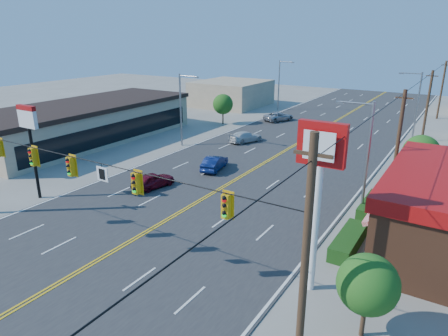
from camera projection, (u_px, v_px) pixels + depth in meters
The scene contains 21 objects.
ground at pixel (97, 262), 22.32m from camera, with size 160.00×160.00×0.00m, color gray.
road at pixel (260, 166), 38.38m from camera, with size 20.00×120.00×0.06m, color #2D2D30.
signal_span at pixel (86, 180), 20.81m from camera, with size 24.32×0.34×9.00m.
kfc_pylon at pixel (319, 175), 18.08m from camera, with size 2.20×0.36×8.50m.
strip_mall at pixel (87, 121), 47.09m from camera, with size 10.40×26.40×4.40m.
pizza_hut_sign at pixel (30, 133), 29.39m from camera, with size 1.90×0.30×6.85m.
streetlight_se at pixel (365, 153), 26.71m from camera, with size 2.55×0.25×8.00m.
streetlight_ne at pixel (416, 103), 45.99m from camera, with size 2.55×0.25×8.00m.
streetlight_sw at pixel (182, 106), 43.96m from camera, with size 2.55×0.25×8.00m.
streetlight_nw at pixel (280, 83), 64.85m from camera, with size 2.55×0.25×8.00m.
utility_pole_near at pixel (397, 147), 29.32m from camera, with size 0.28×0.28×8.40m, color #47301E.
utility_pole_mid at pixel (427, 109), 43.78m from camera, with size 0.28×0.28×8.40m, color #47301E.
utility_pole_far at pixel (442, 90), 58.25m from camera, with size 0.28×0.28×8.40m, color #47301E.
tree_kfc_rear at pixel (421, 153), 32.29m from camera, with size 2.94×2.94×4.41m.
tree_kfc_front at pixel (368, 285), 16.10m from camera, with size 2.52×2.52×3.78m.
tree_west at pixel (223, 104), 55.26m from camera, with size 2.80×2.80×4.20m.
bld_west_far at pixel (231, 93), 70.24m from camera, with size 11.00×12.00×4.20m, color tan.
car_magenta at pixel (153, 181), 32.74m from camera, with size 1.49×3.69×1.26m, color maroon.
car_blue at pixel (215, 163), 37.08m from camera, with size 1.37×3.94×1.30m, color #0D1C50.
car_white at pixel (246, 137), 46.54m from camera, with size 1.74×4.29×1.24m, color silver.
car_silver at pixel (279, 117), 57.76m from camera, with size 2.14×4.64×1.29m, color #AAA8AE.
Camera 1 is at (16.34, -12.73, 12.15)m, focal length 32.00 mm.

